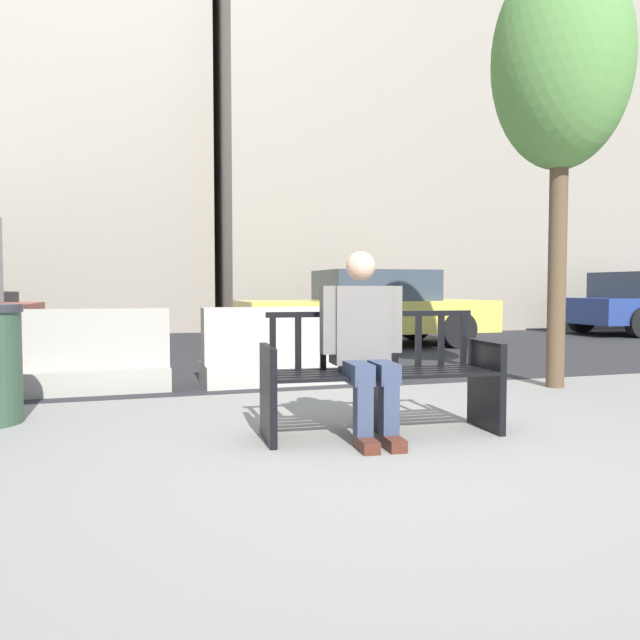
{
  "coord_description": "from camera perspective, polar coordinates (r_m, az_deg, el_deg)",
  "views": [
    {
      "loc": [
        -1.6,
        -3.41,
        1.06
      ],
      "look_at": [
        0.13,
        2.19,
        0.75
      ],
      "focal_mm": 35.0,
      "sensor_mm": 36.0,
      "label": 1
    }
  ],
  "objects": [
    {
      "name": "seated_person",
      "position": [
        4.4,
        4.02,
        -1.82
      ],
      "size": [
        0.59,
        0.74,
        1.31
      ],
      "color": "#66605B",
      "rests_on": "ground"
    },
    {
      "name": "street_tree",
      "position": [
        7.39,
        21.19,
        20.96
      ],
      "size": [
        1.42,
        1.42,
        4.52
      ],
      "color": "brown",
      "rests_on": "ground"
    },
    {
      "name": "street_bench",
      "position": [
        4.53,
        5.54,
        -5.42
      ],
      "size": [
        1.72,
        0.65,
        0.88
      ],
      "color": "black",
      "rests_on": "ground"
    },
    {
      "name": "street_asphalt",
      "position": [
        12.27,
        -9.58,
        -1.94
      ],
      "size": [
        120.0,
        12.0,
        0.01
      ],
      "primitive_type": "cube",
      "color": "#28282B",
      "rests_on": "ground"
    },
    {
      "name": "ground_plane",
      "position": [
        3.92,
        7.84,
        -12.72
      ],
      "size": [
        200.0,
        200.0,
        0.0
      ],
      "primitive_type": "plane",
      "color": "gray"
    },
    {
      "name": "jersey_barrier_left",
      "position": [
        6.76,
        -22.15,
        -3.31
      ],
      "size": [
        2.01,
        0.72,
        0.84
      ],
      "color": "#9E998E",
      "rests_on": "ground"
    },
    {
      "name": "jersey_barrier_centre",
      "position": [
        6.94,
        -2.45,
        -2.92
      ],
      "size": [
        2.01,
        0.7,
        0.84
      ],
      "color": "#ADA89E",
      "rests_on": "ground"
    },
    {
      "name": "car_taxi_near",
      "position": [
        11.21,
        4.37,
        1.01
      ],
      "size": [
        4.48,
        1.93,
        1.36
      ],
      "color": "#DBC64C",
      "rests_on": "ground"
    }
  ]
}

